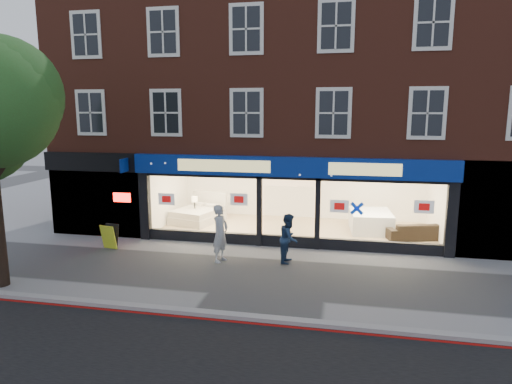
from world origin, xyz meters
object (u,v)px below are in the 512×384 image
(display_bed, at_px, (198,214))
(sofa, at_px, (415,231))
(mattress_stack, at_px, (371,221))
(a_board, at_px, (110,236))
(pedestrian_grey, at_px, (220,233))
(pedestrian_blue, at_px, (289,238))

(display_bed, height_order, sofa, display_bed)
(display_bed, xyz_separation_m, mattress_stack, (7.27, -0.06, 0.06))
(a_board, bearing_deg, sofa, 25.72)
(display_bed, relative_size, mattress_stack, 1.17)
(mattress_stack, xyz_separation_m, pedestrian_grey, (-4.97, -4.51, 0.45))
(pedestrian_grey, distance_m, pedestrian_blue, 2.24)
(sofa, bearing_deg, pedestrian_blue, 21.05)
(display_bed, distance_m, a_board, 4.48)
(a_board, xyz_separation_m, pedestrian_grey, (4.26, -0.53, 0.50))
(mattress_stack, bearing_deg, display_bed, 179.56)
(display_bed, relative_size, pedestrian_grey, 1.31)
(pedestrian_blue, bearing_deg, display_bed, 52.69)
(a_board, bearing_deg, display_bed, 73.69)
(sofa, bearing_deg, a_board, -0.12)
(display_bed, distance_m, pedestrian_blue, 6.18)
(pedestrian_grey, bearing_deg, mattress_stack, -30.60)
(display_bed, distance_m, sofa, 8.91)
(mattress_stack, bearing_deg, a_board, -156.70)
(pedestrian_blue, bearing_deg, a_board, 94.09)
(display_bed, relative_size, sofa, 1.16)
(display_bed, bearing_deg, pedestrian_grey, -47.00)
(mattress_stack, height_order, sofa, mattress_stack)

